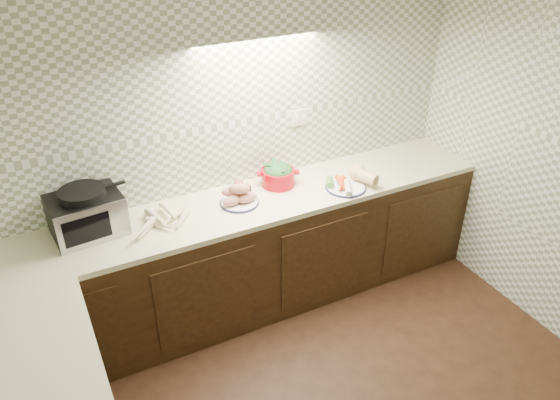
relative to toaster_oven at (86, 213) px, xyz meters
name	(u,v)px	position (x,y,z in m)	size (l,w,h in m)	color
room	(392,219)	(1.05, -1.62, 0.58)	(3.60, 3.60, 2.60)	black
counter	(201,363)	(0.37, -0.94, -0.59)	(3.60, 3.60, 0.90)	black
toaster_oven	(86,213)	(0.00, 0.00, 0.00)	(0.46, 0.38, 0.31)	black
parsnip_pile	(166,222)	(0.45, -0.15, -0.11)	(0.35, 0.38, 0.07)	beige
sweet_potato_plate	(239,196)	(0.98, -0.10, -0.09)	(0.27, 0.27, 0.16)	#161843
onion_bowl	(240,188)	(1.05, 0.01, -0.10)	(0.15, 0.15, 0.11)	black
dutch_oven	(278,175)	(1.35, 0.01, -0.06)	(0.32, 0.32, 0.17)	#B90611
veg_plate	(351,179)	(1.81, -0.23, -0.09)	(0.37, 0.35, 0.14)	#161843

